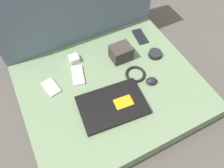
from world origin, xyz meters
TOP-DOWN VIEW (x-y plane):
  - ground_plane at (0.00, 0.00)m, footprint 8.00×8.00m
  - couch_seat at (0.00, 0.00)m, footprint 0.93×0.76m
  - couch_backrest at (0.00, 0.48)m, footprint 0.93×0.20m
  - laptop at (-0.05, -0.11)m, footprint 0.34×0.25m
  - computer_mouse at (0.19, -0.07)m, footprint 0.07×0.06m
  - speaker_puck at (0.32, 0.08)m, footprint 0.08×0.08m
  - phone_silver at (-0.29, 0.14)m, footprint 0.08×0.12m
  - phone_black at (0.32, 0.25)m, footprint 0.08×0.13m
  - phone_small at (-0.13, 0.14)m, footprint 0.09×0.14m
  - camera_pouch at (0.13, 0.15)m, footprint 0.11×0.09m
  - charger_brick at (-0.11, 0.25)m, footprint 0.05×0.05m
  - cable_coil at (0.15, 0.01)m, footprint 0.11×0.11m

SIDE VIEW (x-z plane):
  - ground_plane at x=0.00m, z-range 0.00..0.00m
  - couch_seat at x=0.00m, z-range 0.00..0.11m
  - phone_black at x=0.32m, z-range 0.11..0.12m
  - phone_silver at x=-0.29m, z-range 0.11..0.12m
  - phone_small at x=-0.13m, z-range 0.11..0.12m
  - cable_coil at x=0.15m, z-range 0.11..0.12m
  - laptop at x=-0.05m, z-range 0.11..0.13m
  - speaker_puck at x=0.32m, z-range 0.11..0.13m
  - computer_mouse at x=0.19m, z-range 0.11..0.14m
  - charger_brick at x=-0.11m, z-range 0.11..0.14m
  - camera_pouch at x=0.13m, z-range 0.11..0.19m
  - couch_backrest at x=0.00m, z-range 0.00..0.51m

